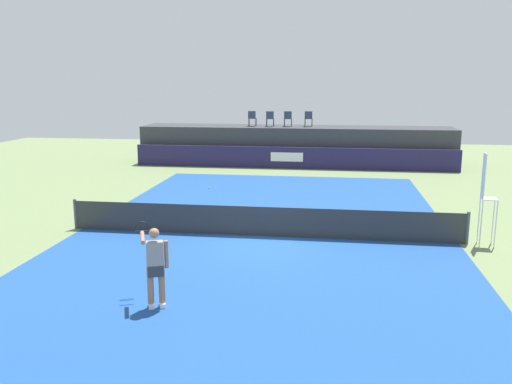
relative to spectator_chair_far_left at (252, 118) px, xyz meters
name	(u,v)px	position (x,y,z in m)	size (l,w,h in m)	color
ground_plane	(272,213)	(2.54, -12.10, -2.69)	(48.00, 48.00, 0.00)	#6B7F51
court_inner	(262,236)	(2.54, -15.10, -2.69)	(12.00, 22.00, 0.00)	#1C478C
sponsor_wall	(293,158)	(2.54, -1.60, -2.09)	(18.00, 0.22, 1.20)	#231E4C
spectator_platform	(295,145)	(2.54, 0.20, -1.59)	(18.00, 2.80, 2.20)	#38383D
spectator_chair_far_left	(252,118)	(0.00, 0.00, 0.00)	(0.45, 0.45, 0.89)	#2D3D56
spectator_chair_left	(270,118)	(1.06, -0.10, 0.00)	(0.46, 0.46, 0.89)	#2D3D56
spectator_chair_center	(288,118)	(2.09, 0.05, 0.00)	(0.45, 0.45, 0.89)	#2D3D56
spectator_chair_right	(309,118)	(3.27, 0.22, 0.00)	(0.44, 0.44, 0.89)	#2D3D56
umpire_chair	(486,193)	(9.17, -15.09, -1.11)	(0.47, 0.47, 2.76)	white
tennis_net	(262,222)	(2.54, -15.10, -2.22)	(12.40, 0.02, 0.95)	#2D2D2D
net_post_near	(75,214)	(-3.66, -15.10, -2.19)	(0.10, 0.10, 1.00)	#4C4C51
net_post_far	(468,228)	(8.74, -15.10, -2.19)	(0.10, 0.10, 1.00)	#4C4C51
tennis_player	(155,264)	(0.99, -20.78, -1.73)	(0.99, 1.08, 1.77)	white
tennis_ball	(209,188)	(-0.84, -7.82, -2.66)	(0.07, 0.07, 0.07)	#D8EA33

